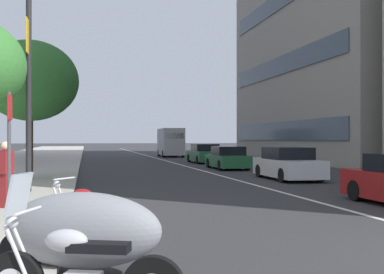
{
  "coord_description": "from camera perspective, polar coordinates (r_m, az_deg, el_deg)",
  "views": [
    {
      "loc": [
        -5.42,
        6.63,
        1.85
      ],
      "look_at": [
        17.97,
        1.44,
        1.94
      ],
      "focal_mm": 44.99,
      "sensor_mm": 36.0,
      "label": 1
    }
  ],
  "objects": [
    {
      "name": "car_far_down_avenue",
      "position": [
        29.59,
        4.23,
        -2.55
      ],
      "size": [
        4.25,
        1.9,
        1.39
      ],
      "rotation": [
        0.0,
        0.0,
        -0.01
      ],
      "color": "#236038",
      "rests_on": "ground"
    },
    {
      "name": "car_lead_in_lane",
      "position": [
        36.95,
        1.49,
        -2.04
      ],
      "size": [
        4.59,
        1.95,
        1.46
      ],
      "rotation": [
        0.0,
        0.0,
        0.0
      ],
      "color": "#236038",
      "rests_on": "ground"
    },
    {
      "name": "motorcycle_under_tarp",
      "position": [
        6.74,
        -13.01,
        -10.75
      ],
      "size": [
        1.47,
        2.31,
        1.14
      ],
      "rotation": [
        0.0,
        0.0,
        1.24
      ],
      "color": "gray",
      "rests_on": "ground"
    },
    {
      "name": "delivery_van_ahead",
      "position": [
        49.88,
        -2.57,
        -0.57
      ],
      "size": [
        6.12,
        2.36,
        2.92
      ],
      "rotation": [
        0.0,
        0.0,
        -0.04
      ],
      "color": "#B7B7BC",
      "rests_on": "ground"
    },
    {
      "name": "motorcycle_mid_row",
      "position": [
        5.32,
        -13.32,
        -15.51
      ],
      "size": [
        0.91,
        2.08,
        1.49
      ],
      "rotation": [
        0.0,
        0.0,
        1.23
      ],
      "color": "black",
      "rests_on": "ground"
    },
    {
      "name": "sidewalk_right_plaza",
      "position": [
        35.81,
        -20.58,
        -3.05
      ],
      "size": [
        160.0,
        9.3,
        0.15
      ],
      "primitive_type": "cube",
      "color": "#B2ADA3",
      "rests_on": "ground"
    },
    {
      "name": "street_tree_near_plaza_corner",
      "position": [
        21.45,
        -18.59,
        6.33
      ],
      "size": [
        3.99,
        3.99,
        5.84
      ],
      "color": "#473323",
      "rests_on": "sidewalk_right_plaza"
    },
    {
      "name": "street_lamp_with_banners",
      "position": [
        16.84,
        -17.71,
        12.69
      ],
      "size": [
        1.26,
        2.42,
        9.26
      ],
      "color": "#232326",
      "rests_on": "sidewalk_right_plaza"
    },
    {
      "name": "motorcycle_second_in_row",
      "position": [
        9.35,
        -12.13,
        -9.02
      ],
      "size": [
        1.41,
        1.79,
        1.1
      ],
      "rotation": [
        0.0,
        0.0,
        0.92
      ],
      "color": "black",
      "rests_on": "ground"
    },
    {
      "name": "car_mid_block_traffic",
      "position": [
        22.34,
        11.3,
        -3.21
      ],
      "size": [
        4.44,
        1.97,
        1.46
      ],
      "rotation": [
        0.0,
        0.0,
        -0.02
      ],
      "color": "silver",
      "rests_on": "ground"
    },
    {
      "name": "parking_sign_by_curb",
      "position": [
        8.28,
        -20.84,
        -1.73
      ],
      "size": [
        0.32,
        0.06,
        2.45
      ],
      "color": "#47494C",
      "rests_on": "sidewalk_right_plaza"
    },
    {
      "name": "pedestrian_on_plaza",
      "position": [
        12.84,
        -21.27,
        -4.12
      ],
      "size": [
        0.47,
        0.39,
        1.64
      ],
      "rotation": [
        0.0,
        0.0,
        4.32
      ],
      "color": "maroon",
      "rests_on": "sidewalk_right_plaza"
    },
    {
      "name": "lane_centre_stripe",
      "position": [
        41.0,
        -3.2,
        -2.8
      ],
      "size": [
        110.0,
        0.16,
        0.01
      ],
      "primitive_type": "cube",
      "color": "silver",
      "rests_on": "ground"
    }
  ]
}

